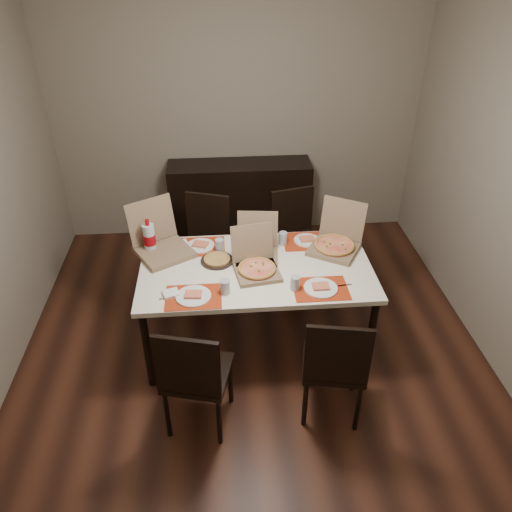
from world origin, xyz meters
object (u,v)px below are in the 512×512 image
object	(u,v)px
sideboard	(240,203)
chair_near_left	(194,375)
chair_near_right	(335,363)
chair_far_right	(296,234)
soda_bottle	(149,238)
dip_bowl	(270,253)
chair_far_left	(205,240)
pizza_box_center	(256,265)
dining_table	(256,274)

from	to	relation	value
sideboard	chair_near_left	size ratio (longest dim) A/B	1.61
chair_near_right	chair_far_right	world-z (taller)	same
chair_far_right	soda_bottle	bearing A→B (deg)	-155.69
dip_bowl	chair_near_right	bearing A→B (deg)	-71.65
sideboard	chair_far_left	world-z (taller)	chair_far_left
chair_near_left	chair_far_right	size ratio (longest dim) A/B	1.00
chair_far_left	sideboard	bearing A→B (deg)	66.37
chair_near_right	soda_bottle	distance (m)	1.75
sideboard	chair_far_left	size ratio (longest dim) A/B	1.61
pizza_box_center	soda_bottle	distance (m)	0.90
chair_far_right	soda_bottle	size ratio (longest dim) A/B	3.13
sideboard	pizza_box_center	xyz separation A→B (m)	(0.03, -1.74, 0.35)
chair_near_left	chair_far_left	distance (m)	1.69
sideboard	soda_bottle	size ratio (longest dim) A/B	5.05
chair_near_right	dip_bowl	distance (m)	1.09
chair_near_left	soda_bottle	distance (m)	1.26
chair_far_right	soda_bottle	distance (m)	1.46
chair_far_left	soda_bottle	size ratio (longest dim) A/B	3.13
dining_table	dip_bowl	bearing A→B (deg)	52.96
chair_near_left	soda_bottle	bearing A→B (deg)	107.27
chair_near_left	sideboard	bearing A→B (deg)	80.17
chair_far_right	chair_far_left	bearing A→B (deg)	-177.33
sideboard	dip_bowl	size ratio (longest dim) A/B	14.43
chair_far_left	pizza_box_center	bearing A→B (deg)	-65.51
dip_bowl	sideboard	bearing A→B (deg)	96.19
chair_far_left	pizza_box_center	size ratio (longest dim) A/B	2.28
dining_table	chair_far_right	bearing A→B (deg)	62.48
dip_bowl	soda_bottle	distance (m)	0.97
dip_bowl	chair_near_left	bearing A→B (deg)	-120.35
chair_far_right	dining_table	bearing A→B (deg)	-117.52
dip_bowl	dining_table	bearing A→B (deg)	-127.04
sideboard	chair_near_right	world-z (taller)	chair_near_right
pizza_box_center	sideboard	bearing A→B (deg)	91.04
sideboard	dining_table	bearing A→B (deg)	-88.76
dining_table	sideboard	bearing A→B (deg)	91.24
chair_near_left	soda_bottle	xyz separation A→B (m)	(-0.36, 1.15, 0.36)
chair_far_left	dining_table	bearing A→B (deg)	-63.71
dining_table	soda_bottle	distance (m)	0.90
chair_near_left	pizza_box_center	distance (m)	0.98
dip_bowl	pizza_box_center	bearing A→B (deg)	-120.05
dining_table	pizza_box_center	xyz separation A→B (m)	(-0.00, -0.06, 0.12)
pizza_box_center	dip_bowl	xyz separation A→B (m)	(0.13, 0.23, -0.04)
sideboard	dip_bowl	xyz separation A→B (m)	(0.16, -1.51, 0.31)
chair_far_right	soda_bottle	xyz separation A→B (m)	(-1.29, -0.58, 0.36)
sideboard	dining_table	distance (m)	1.69
chair_far_left	soda_bottle	distance (m)	0.78
chair_far_left	soda_bottle	xyz separation A→B (m)	(-0.43, -0.54, 0.36)
dining_table	chair_far_left	xyz separation A→B (m)	(-0.41, 0.83, -0.17)
dining_table	chair_near_left	bearing A→B (deg)	-118.91
sideboard	chair_far_left	distance (m)	0.93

